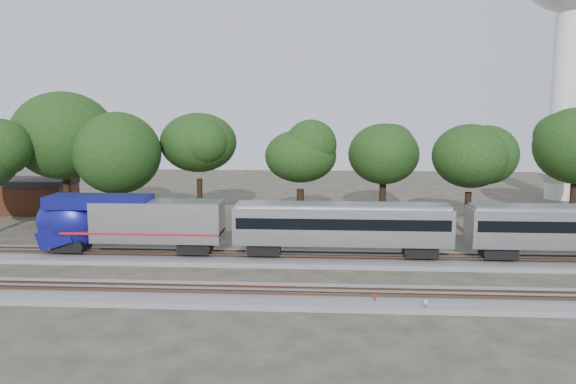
{
  "coord_description": "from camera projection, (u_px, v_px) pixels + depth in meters",
  "views": [
    {
      "loc": [
        2.37,
        -41.58,
        13.12
      ],
      "look_at": [
        -0.52,
        5.0,
        6.25
      ],
      "focal_mm": 35.0,
      "sensor_mm": 36.0,
      "label": 1
    }
  ],
  "objects": [
    {
      "name": "tree_3",
      "position": [
        199.0,
        143.0,
        65.81
      ],
      "size": [
        9.44,
        9.44,
        13.31
      ],
      "color": "black",
      "rests_on": "ground"
    },
    {
      "name": "tree_4",
      "position": [
        301.0,
        156.0,
        62.03
      ],
      "size": [
        8.15,
        8.15,
        11.49
      ],
      "color": "black",
      "rests_on": "ground"
    },
    {
      "name": "switch_stand_white",
      "position": [
        426.0,
        305.0,
        36.21
      ],
      "size": [
        0.29,
        0.14,
        0.95
      ],
      "rotation": [
        0.0,
        0.0,
        0.37
      ],
      "color": "#512D19",
      "rests_on": "ground"
    },
    {
      "name": "tree_1",
      "position": [
        64.0,
        136.0,
        63.25
      ],
      "size": [
        10.37,
        10.37,
        14.61
      ],
      "color": "black",
      "rests_on": "ground"
    },
    {
      "name": "track_far",
      "position": [
        295.0,
        259.0,
        49.01
      ],
      "size": [
        160.0,
        5.0,
        0.73
      ],
      "color": "slate",
      "rests_on": "ground"
    },
    {
      "name": "switch_stand_red",
      "position": [
        375.0,
        299.0,
        37.51
      ],
      "size": [
        0.29,
        0.05,
        0.91
      ],
      "rotation": [
        0.0,
        0.0,
        0.04
      ],
      "color": "#512D19",
      "rests_on": "ground"
    },
    {
      "name": "tree_6",
      "position": [
        470.0,
        156.0,
        58.67
      ],
      "size": [
        8.44,
        8.44,
        11.9
      ],
      "color": "black",
      "rests_on": "ground"
    },
    {
      "name": "tree_2",
      "position": [
        117.0,
        153.0,
        61.44
      ],
      "size": [
        8.54,
        8.54,
        12.04
      ],
      "color": "black",
      "rests_on": "ground"
    },
    {
      "name": "water_tower",
      "position": [
        572.0,
        0.0,
        79.0
      ],
      "size": [
        13.85,
        13.85,
        38.33
      ],
      "color": "silver",
      "rests_on": "ground"
    },
    {
      "name": "ground",
      "position": [
        291.0,
        282.0,
        43.11
      ],
      "size": [
        160.0,
        160.0,
        0.0
      ],
      "primitive_type": "plane",
      "color": "#383328",
      "rests_on": "ground"
    },
    {
      "name": "switch_lever",
      "position": [
        385.0,
        305.0,
        37.55
      ],
      "size": [
        0.51,
        0.31,
        0.3
      ],
      "primitive_type": "cube",
      "rotation": [
        0.0,
        0.0,
        -0.02
      ],
      "color": "#512D19",
      "rests_on": "ground"
    },
    {
      "name": "track_near",
      "position": [
        287.0,
        296.0,
        39.13
      ],
      "size": [
        160.0,
        5.0,
        0.73
      ],
      "color": "slate",
      "rests_on": "ground"
    },
    {
      "name": "tree_5",
      "position": [
        384.0,
        154.0,
        66.38
      ],
      "size": [
        8.05,
        8.05,
        11.35
      ],
      "color": "black",
      "rests_on": "ground"
    },
    {
      "name": "brick_building",
      "position": [
        36.0,
        195.0,
        72.08
      ],
      "size": [
        9.2,
        6.61,
        4.34
      ],
      "rotation": [
        0.0,
        0.0,
        0.02
      ],
      "color": "brown",
      "rests_on": "ground"
    }
  ]
}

